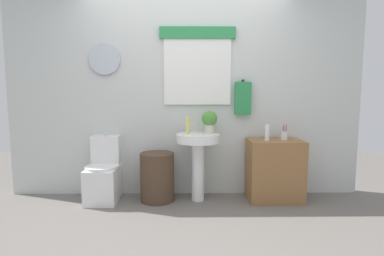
{
  "coord_description": "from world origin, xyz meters",
  "views": [
    {
      "loc": [
        0.03,
        -2.74,
        1.29
      ],
      "look_at": [
        0.08,
        0.8,
        0.88
      ],
      "focal_mm": 28.78,
      "sensor_mm": 36.0,
      "label": 1
    }
  ],
  "objects": [
    {
      "name": "wooden_cabinet",
      "position": [
        1.07,
        0.85,
        0.37
      ],
      "size": [
        0.63,
        0.44,
        0.73
      ],
      "primitive_type": "cube",
      "color": "olive",
      "rests_on": "ground_plane"
    },
    {
      "name": "ground_plane",
      "position": [
        0.0,
        0.0,
        0.0
      ],
      "size": [
        8.0,
        8.0,
        0.0
      ],
      "primitive_type": "plane",
      "color": "slate"
    },
    {
      "name": "faucet",
      "position": [
        0.15,
        0.97,
        0.86
      ],
      "size": [
        0.03,
        0.03,
        0.1
      ],
      "primitive_type": "cylinder",
      "color": "silver",
      "rests_on": "pedestal_sink"
    },
    {
      "name": "soap_bottle",
      "position": [
        0.03,
        0.9,
        0.9
      ],
      "size": [
        0.05,
        0.05,
        0.19
      ],
      "primitive_type": "cylinder",
      "color": "#DBD166",
      "rests_on": "pedestal_sink"
    },
    {
      "name": "toothbrush_cup",
      "position": [
        1.18,
        0.87,
        0.78
      ],
      "size": [
        0.08,
        0.08,
        0.19
      ],
      "color": "silver",
      "rests_on": "wooden_cabinet"
    },
    {
      "name": "toilet",
      "position": [
        -0.98,
        0.88,
        0.3
      ],
      "size": [
        0.38,
        0.51,
        0.78
      ],
      "color": "white",
      "rests_on": "ground_plane"
    },
    {
      "name": "back_wall",
      "position": [
        0.0,
        1.15,
        1.31
      ],
      "size": [
        4.4,
        0.18,
        2.6
      ],
      "color": "silver",
      "rests_on": "ground_plane"
    },
    {
      "name": "potted_plant",
      "position": [
        0.29,
        0.91,
        0.96
      ],
      "size": [
        0.19,
        0.19,
        0.27
      ],
      "color": "beige",
      "rests_on": "pedestal_sink"
    },
    {
      "name": "pedestal_sink",
      "position": [
        0.15,
        0.85,
        0.6
      ],
      "size": [
        0.51,
        0.51,
        0.81
      ],
      "color": "white",
      "rests_on": "ground_plane"
    },
    {
      "name": "lotion_bottle",
      "position": [
        0.96,
        0.81,
        0.83
      ],
      "size": [
        0.05,
        0.05,
        0.19
      ],
      "primitive_type": "cylinder",
      "color": "white",
      "rests_on": "wooden_cabinet"
    },
    {
      "name": "laundry_hamper",
      "position": [
        -0.33,
        0.85,
        0.29
      ],
      "size": [
        0.4,
        0.4,
        0.58
      ],
      "primitive_type": "cylinder",
      "color": "#4C3828",
      "rests_on": "ground_plane"
    }
  ]
}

